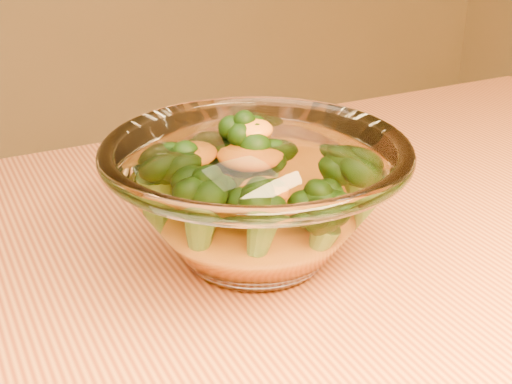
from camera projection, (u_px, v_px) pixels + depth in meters
glass_bowl at (256, 198)px, 0.47m from camera, size 0.20×0.20×0.09m
cheese_sauce at (256, 223)px, 0.48m from camera, size 0.11×0.11×0.03m
broccoli_heap at (249, 178)px, 0.47m from camera, size 0.14×0.14×0.07m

